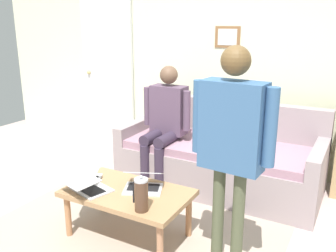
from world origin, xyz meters
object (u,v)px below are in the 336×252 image
coffee_table (128,196)px  laptop_right (82,177)px  person_standing (232,137)px  laptop_left (87,186)px  interior_door (108,73)px  french_press (141,195)px  person_seated (165,119)px  laptop_center (144,183)px  couch (220,159)px

coffee_table → laptop_right: bearing=3.8°
laptop_right → person_standing: bearing=178.2°
laptop_left → laptop_right: laptop_left is taller
interior_door → person_standing: (-2.50, 1.96, -0.00)m
french_press → person_seated: bearing=-68.0°
laptop_left → person_seated: bearing=-91.3°
laptop_center → person_standing: person_standing is taller
laptop_left → laptop_center: (-0.36, -0.27, -0.00)m
laptop_center → interior_door: bearing=-46.2°
couch → french_press: bearing=88.8°
couch → person_standing: person_standing is taller
person_standing → person_seated: size_ratio=1.24×
couch → person_seated: 0.73m
couch → person_standing: (-0.57, 1.37, 0.72)m
couch → laptop_right: 1.53m
interior_door → coffee_table: size_ratio=2.05×
interior_door → laptop_center: bearing=133.8°
interior_door → laptop_right: bearing=121.5°
couch → laptop_left: (0.58, 1.46, 0.15)m
coffee_table → person_seated: (0.25, -1.07, 0.37)m
coffee_table → interior_door: bearing=-49.4°
laptop_center → person_standing: bearing=167.4°
laptop_right → french_press: size_ratio=1.43×
coffee_table → french_press: size_ratio=3.64×
couch → laptop_left: 1.57m
laptop_right → french_press: bearing=165.8°
person_seated → coffee_table: bearing=103.0°
person_standing → laptop_left: bearing=4.5°
couch → laptop_left: couch is taller
laptop_center → person_seated: size_ratio=0.31×
couch → laptop_right: bearing=60.6°
coffee_table → person_standing: size_ratio=0.63×
laptop_center → laptop_right: bearing=14.0°
laptop_left → french_press: (-0.54, 0.05, 0.08)m
couch → laptop_left: size_ratio=5.07×
laptop_left → person_seated: person_seated is taller
laptop_left → laptop_center: bearing=-143.7°
coffee_table → person_seated: bearing=-77.0°
coffee_table → laptop_right: 0.45m
couch → person_seated: (0.55, 0.23, 0.42)m
laptop_right → person_standing: size_ratio=0.25×
coffee_table → french_press: french_press is taller
french_press → laptop_left: bearing=-5.0°
laptop_center → french_press: 0.37m
coffee_table → person_standing: (-0.87, 0.07, 0.66)m
interior_door → french_press: bearing=132.0°
interior_door → laptop_center: size_ratio=5.16×
coffee_table → laptop_left: bearing=30.8°
couch → coffee_table: couch is taller
interior_door → laptop_right: interior_door is taller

